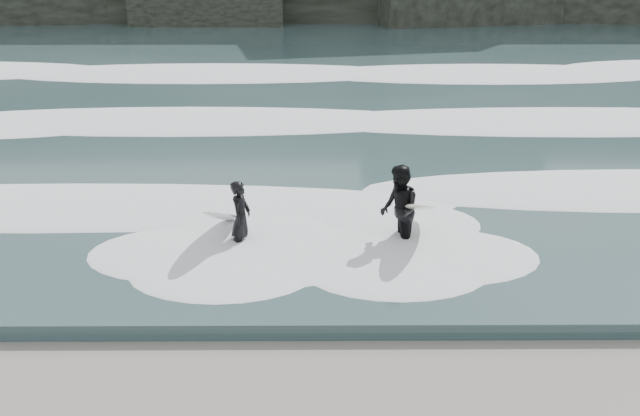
% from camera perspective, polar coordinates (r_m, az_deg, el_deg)
% --- Properties ---
extents(sea, '(90.00, 52.00, 0.30)m').
position_cam_1_polar(sea, '(36.53, 1.09, 11.86)').
color(sea, '#2F4648').
rests_on(sea, ground).
extents(foam_near, '(60.00, 3.20, 0.20)m').
position_cam_1_polar(foam_near, '(17.07, 2.69, 1.34)').
color(foam_near, white).
rests_on(foam_near, sea).
extents(foam_mid, '(60.00, 4.00, 0.24)m').
position_cam_1_polar(foam_mid, '(23.75, 1.84, 7.22)').
color(foam_mid, white).
rests_on(foam_mid, sea).
extents(foam_far, '(60.00, 4.80, 0.30)m').
position_cam_1_polar(foam_far, '(32.54, 1.26, 11.20)').
color(foam_far, white).
rests_on(foam_far, sea).
extents(surfer_left, '(1.03, 2.13, 1.58)m').
position_cam_1_polar(surfer_left, '(14.56, -6.83, -0.76)').
color(surfer_left, black).
rests_on(surfer_left, ground).
extents(surfer_right, '(1.29, 2.21, 1.87)m').
position_cam_1_polar(surfer_right, '(14.55, 6.53, -0.15)').
color(surfer_right, black).
rests_on(surfer_right, ground).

